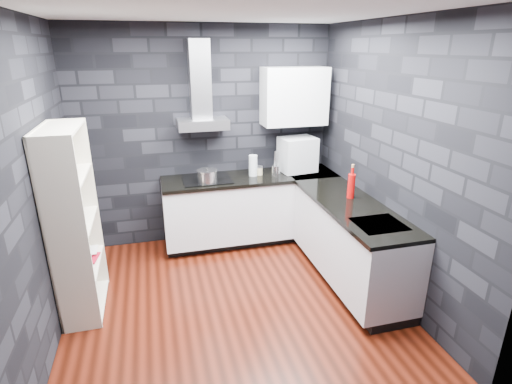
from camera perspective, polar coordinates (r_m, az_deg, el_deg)
name	(u,v)px	position (r m, az deg, el deg)	size (l,w,h in m)	color
ground	(234,303)	(4.19, -3.16, -15.50)	(3.20, 3.20, 0.00)	#451409
ceiling	(227,10)	(3.42, -4.11, 24.47)	(3.20, 3.20, 0.00)	white
wall_back	(205,138)	(5.13, -7.23, 7.72)	(3.20, 0.05, 2.70)	black
wall_front	(293,267)	(2.14, 5.29, -10.59)	(3.20, 0.05, 2.70)	black
wall_left	(31,191)	(3.65, -29.46, 0.07)	(0.05, 3.20, 2.70)	black
wall_right	(392,163)	(4.19, 18.80, 3.99)	(0.05, 3.20, 2.70)	black
toekick_back	(250,235)	(5.38, -0.89, -6.21)	(2.18, 0.50, 0.10)	black
toekick_right	(350,275)	(4.64, 13.30, -11.44)	(0.50, 1.78, 0.10)	black
counter_back_cab	(250,207)	(5.17, -0.81, -2.13)	(2.20, 0.60, 0.76)	silver
counter_right_cab	(350,241)	(4.42, 13.28, -6.77)	(0.60, 1.80, 0.76)	silver
counter_back_top	(250,178)	(5.02, -0.80, 2.06)	(2.20, 0.62, 0.04)	black
counter_right_top	(352,206)	(4.25, 13.59, -1.97)	(0.62, 1.80, 0.04)	black
counter_corner_top	(309,173)	(5.27, 7.64, 2.76)	(0.62, 0.62, 0.04)	black
hood_body	(203,124)	(4.89, -7.60, 9.61)	(0.60, 0.34, 0.12)	#A5A4AA
hood_chimney	(200,80)	(4.90, -8.00, 15.63)	(0.24, 0.20, 0.90)	#A5A4AA
upper_cabinet	(294,96)	(5.12, 5.48, 13.44)	(0.80, 0.35, 0.70)	silver
cooktop	(207,179)	(4.93, -7.05, 1.85)	(0.58, 0.50, 0.01)	black
sink_rim	(379,224)	(3.86, 17.18, -4.44)	(0.44, 0.40, 0.01)	#A5A4AA
pot	(207,177)	(4.77, -6.98, 2.17)	(0.23, 0.23, 0.14)	silver
glass_vase	(253,166)	(5.01, -0.42, 3.80)	(0.11, 0.11, 0.26)	silver
storage_jar	(259,171)	(5.06, 0.49, 3.01)	(0.08, 0.08, 0.10)	tan
utensil_crock	(276,171)	(5.02, 2.83, 3.05)	(0.10, 0.10, 0.13)	silver
appliance_garage	(297,154)	(5.19, 5.94, 5.37)	(0.44, 0.34, 0.44)	#BABDC2
red_bottle	(351,186)	(4.38, 13.44, 0.82)	(0.08, 0.08, 0.26)	#A20707
bookshelf	(74,223)	(4.06, -24.53, -4.09)	(0.34, 0.80, 1.80)	beige
fruit_bowl	(71,225)	(3.92, -24.89, -4.36)	(0.20, 0.20, 0.05)	white
book_red	(79,250)	(4.29, -23.95, -7.56)	(0.17, 0.02, 0.22)	maroon
book_second	(80,243)	(4.36, -23.79, -6.73)	(0.15, 0.02, 0.20)	#B2B2B2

